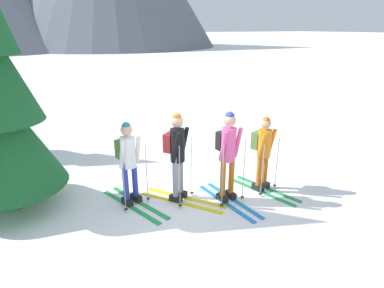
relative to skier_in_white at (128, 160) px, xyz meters
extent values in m
plane|color=white|center=(1.12, -0.36, -0.94)|extent=(400.00, 400.00, 0.00)
cube|color=green|center=(0.14, -0.07, -0.93)|extent=(0.70, 1.66, 0.02)
cube|color=green|center=(-0.06, -0.14, -0.93)|extent=(0.70, 1.66, 0.02)
cube|color=black|center=(0.11, 0.03, -0.86)|extent=(0.20, 0.28, 0.12)
cylinder|color=#2D389E|center=(0.11, 0.03, -0.42)|extent=(0.11, 0.11, 0.80)
cube|color=black|center=(-0.10, -0.05, -0.86)|extent=(0.20, 0.28, 0.12)
cylinder|color=#2D389E|center=(-0.10, -0.05, -0.42)|extent=(0.11, 0.11, 0.80)
cylinder|color=white|center=(0.00, -0.01, 0.16)|extent=(0.28, 0.28, 0.60)
sphere|color=tan|center=(0.00, -0.01, 0.60)|extent=(0.22, 0.22, 0.22)
sphere|color=#1E6B7A|center=(0.00, -0.01, 0.66)|extent=(0.16, 0.16, 0.16)
cylinder|color=white|center=(0.19, 0.00, 0.17)|extent=(0.14, 0.21, 0.57)
cylinder|color=white|center=(-0.14, -0.13, 0.17)|extent=(0.14, 0.21, 0.57)
cylinder|color=#A5A5AD|center=(0.32, -0.08, -0.34)|extent=(0.02, 0.02, 1.20)
cylinder|color=black|center=(0.32, -0.08, -0.88)|extent=(0.07, 0.07, 0.01)
cylinder|color=#A5A5AD|center=(-0.18, -0.28, -0.34)|extent=(0.02, 0.02, 1.20)
cylinder|color=black|center=(-0.18, -0.28, -0.88)|extent=(0.07, 0.07, 0.01)
cube|color=#4C7238|center=(-0.06, 0.15, 0.19)|extent=(0.30, 0.24, 0.36)
cube|color=yellow|center=(1.04, -0.31, -0.93)|extent=(1.20, 1.46, 0.02)
cube|color=yellow|center=(0.87, -0.44, -0.93)|extent=(1.20, 1.46, 0.02)
cube|color=black|center=(0.98, -0.23, -0.86)|extent=(0.25, 0.27, 0.12)
cylinder|color=gray|center=(0.98, -0.23, -0.39)|extent=(0.11, 0.11, 0.86)
cube|color=black|center=(0.81, -0.37, -0.86)|extent=(0.25, 0.27, 0.12)
cylinder|color=gray|center=(0.81, -0.37, -0.39)|extent=(0.11, 0.11, 0.86)
cylinder|color=black|center=(0.89, -0.30, 0.24)|extent=(0.28, 0.28, 0.65)
sphere|color=tan|center=(0.89, -0.30, 0.72)|extent=(0.23, 0.23, 0.23)
sphere|color=#B76019|center=(0.89, -0.30, 0.79)|extent=(0.18, 0.18, 0.18)
cylinder|color=black|center=(1.07, -0.23, 0.26)|extent=(0.19, 0.21, 0.61)
cylinder|color=black|center=(0.79, -0.46, 0.26)|extent=(0.19, 0.21, 0.61)
cylinder|color=#A5A5AD|center=(1.22, -0.27, -0.30)|extent=(0.02, 0.02, 1.29)
cylinder|color=black|center=(1.22, -0.27, -0.88)|extent=(0.07, 0.07, 0.01)
cylinder|color=#A5A5AD|center=(0.80, -0.61, -0.30)|extent=(0.02, 0.02, 1.29)
cylinder|color=black|center=(0.80, -0.61, -0.88)|extent=(0.07, 0.07, 0.01)
cube|color=maroon|center=(0.79, -0.16, 0.27)|extent=(0.30, 0.29, 0.36)
cube|color=#1E84D1|center=(1.89, -0.82, -0.93)|extent=(0.31, 1.67, 0.02)
cube|color=#1E84D1|center=(1.67, -0.85, -0.93)|extent=(0.31, 1.67, 0.02)
cube|color=black|center=(1.88, -0.72, -0.86)|extent=(0.14, 0.27, 0.12)
cylinder|color=#B76019|center=(1.88, -0.72, -0.39)|extent=(0.11, 0.11, 0.88)
cube|color=black|center=(1.66, -0.75, -0.86)|extent=(0.14, 0.27, 0.12)
cylinder|color=#B76019|center=(1.66, -0.75, -0.39)|extent=(0.11, 0.11, 0.88)
cylinder|color=#E55193|center=(1.77, -0.73, 0.26)|extent=(0.28, 0.28, 0.66)
sphere|color=tan|center=(1.77, -0.73, 0.74)|extent=(0.24, 0.24, 0.24)
sphere|color=#2D389E|center=(1.77, -0.73, 0.82)|extent=(0.18, 0.18, 0.18)
cylinder|color=#E55193|center=(1.96, -0.77, 0.28)|extent=(0.11, 0.22, 0.62)
cylinder|color=#E55193|center=(1.60, -0.82, 0.28)|extent=(0.11, 0.22, 0.62)
cylinder|color=#A5A5AD|center=(2.06, -0.88, -0.29)|extent=(0.02, 0.02, 1.32)
cylinder|color=black|center=(2.06, -0.88, -0.88)|extent=(0.07, 0.07, 0.01)
cylinder|color=#A5A5AD|center=(1.53, -0.95, -0.29)|extent=(0.02, 0.02, 1.32)
cylinder|color=black|center=(1.53, -0.95, -0.88)|extent=(0.07, 0.07, 0.01)
cube|color=black|center=(1.75, -0.56, 0.29)|extent=(0.28, 0.19, 0.36)
cube|color=green|center=(2.82, -0.74, -0.93)|extent=(0.58, 1.56, 0.02)
cube|color=green|center=(2.61, -0.81, -0.93)|extent=(0.58, 1.56, 0.02)
cube|color=black|center=(2.78, -0.65, -0.86)|extent=(0.18, 0.28, 0.12)
cylinder|color=#B76019|center=(2.78, -0.65, -0.44)|extent=(0.11, 0.11, 0.77)
cube|color=black|center=(2.58, -0.71, -0.86)|extent=(0.18, 0.28, 0.12)
cylinder|color=#B76019|center=(2.58, -0.71, -0.44)|extent=(0.11, 0.11, 0.77)
cylinder|color=orange|center=(2.68, -0.68, 0.12)|extent=(0.28, 0.28, 0.58)
sphere|color=tan|center=(2.68, -0.68, 0.54)|extent=(0.21, 0.21, 0.21)
sphere|color=#B76019|center=(2.68, -0.68, 0.60)|extent=(0.16, 0.16, 0.16)
cylinder|color=orange|center=(2.87, -0.68, 0.13)|extent=(0.13, 0.21, 0.55)
cylinder|color=orange|center=(2.53, -0.79, 0.13)|extent=(0.13, 0.21, 0.55)
cylinder|color=#A5A5AD|center=(2.99, -0.77, -0.37)|extent=(0.02, 0.02, 1.16)
cylinder|color=black|center=(2.99, -0.77, -0.88)|extent=(0.07, 0.07, 0.01)
cylinder|color=#A5A5AD|center=(2.48, -0.93, -0.37)|extent=(0.02, 0.02, 1.16)
cylinder|color=black|center=(2.48, -0.93, -0.88)|extent=(0.07, 0.07, 0.01)
cube|color=#4C7238|center=(2.63, -0.52, 0.14)|extent=(0.30, 0.23, 0.36)
cylinder|color=#51381E|center=(-2.04, 0.86, -0.47)|extent=(0.29, 0.29, 0.94)
cone|color=#195628|center=(-2.04, 0.86, 0.52)|extent=(2.02, 2.02, 1.99)
camera|label=1|loc=(-1.35, -5.48, 2.37)|focal=29.52mm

